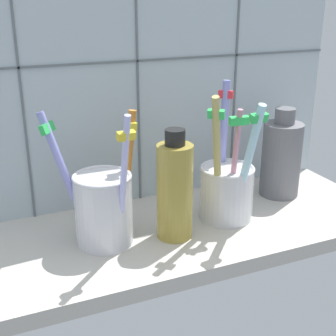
{
  "coord_description": "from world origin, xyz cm",
  "views": [
    {
      "loc": [
        -22.43,
        -51.83,
        32.15
      ],
      "look_at": [
        0.0,
        0.12,
        10.73
      ],
      "focal_mm": 50.28,
      "sensor_mm": 36.0,
      "label": 1
    }
  ],
  "objects_px": {
    "toothbrush_cup_left": "(103,205)",
    "ceramic_vase": "(281,158)",
    "toothbrush_cup_right": "(227,186)",
    "soap_bottle": "(173,190)"
  },
  "relations": [
    {
      "from": "toothbrush_cup_right",
      "to": "soap_bottle",
      "type": "bearing_deg",
      "value": -167.73
    },
    {
      "from": "soap_bottle",
      "to": "toothbrush_cup_left",
      "type": "bearing_deg",
      "value": 165.81
    },
    {
      "from": "ceramic_vase",
      "to": "soap_bottle",
      "type": "distance_m",
      "value": 0.22
    },
    {
      "from": "toothbrush_cup_left",
      "to": "ceramic_vase",
      "type": "distance_m",
      "value": 0.3
    },
    {
      "from": "toothbrush_cup_left",
      "to": "ceramic_vase",
      "type": "height_order",
      "value": "toothbrush_cup_left"
    },
    {
      "from": "toothbrush_cup_left",
      "to": "ceramic_vase",
      "type": "bearing_deg",
      "value": 7.21
    },
    {
      "from": "toothbrush_cup_right",
      "to": "ceramic_vase",
      "type": "xyz_separation_m",
      "value": [
        0.12,
        0.04,
        0.01
      ]
    },
    {
      "from": "toothbrush_cup_left",
      "to": "ceramic_vase",
      "type": "relative_size",
      "value": 1.29
    },
    {
      "from": "toothbrush_cup_left",
      "to": "soap_bottle",
      "type": "distance_m",
      "value": 0.09
    },
    {
      "from": "ceramic_vase",
      "to": "soap_bottle",
      "type": "height_order",
      "value": "soap_bottle"
    }
  ]
}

